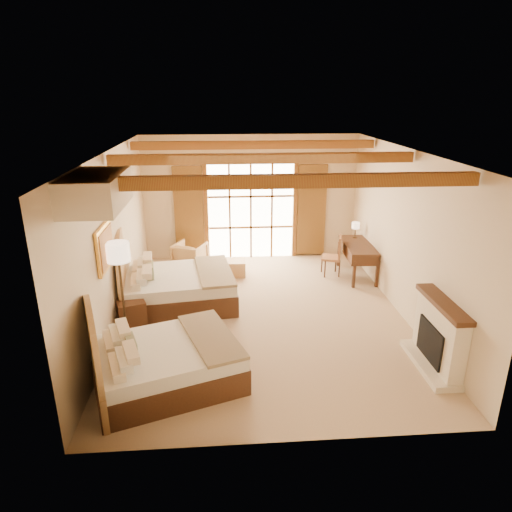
{
  "coord_description": "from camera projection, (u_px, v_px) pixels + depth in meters",
  "views": [
    {
      "loc": [
        -0.75,
        -8.09,
        4.18
      ],
      "look_at": [
        -0.11,
        0.2,
        1.18
      ],
      "focal_mm": 32.0,
      "sensor_mm": 36.0,
      "label": 1
    }
  ],
  "objects": [
    {
      "name": "wall_left",
      "position": [
        113.0,
        242.0,
        8.32
      ],
      "size": [
        0.0,
        7.0,
        7.0
      ],
      "primitive_type": "plane",
      "rotation": [
        1.57,
        0.0,
        1.57
      ],
      "color": "beige",
      "rests_on": "ground"
    },
    {
      "name": "wall_right",
      "position": [
        406.0,
        235.0,
        8.72
      ],
      "size": [
        0.0,
        7.0,
        7.0
      ],
      "primitive_type": "plane",
      "rotation": [
        1.57,
        0.0,
        -1.57
      ],
      "color": "beige",
      "rests_on": "ground"
    },
    {
      "name": "fireplace",
      "position": [
        438.0,
        338.0,
        7.2
      ],
      "size": [
        0.46,
        1.4,
        1.16
      ],
      "color": "#F4ECC4",
      "rests_on": "ground"
    },
    {
      "name": "painting",
      "position": [
        105.0,
        247.0,
        7.57
      ],
      "size": [
        0.06,
        0.95,
        0.75
      ],
      "color": "gold",
      "rests_on": "wall_left"
    },
    {
      "name": "wall_back",
      "position": [
        251.0,
        198.0,
        11.8
      ],
      "size": [
        5.5,
        0.0,
        5.5
      ],
      "primitive_type": "plane",
      "rotation": [
        1.57,
        0.0,
        0.0
      ],
      "color": "beige",
      "rests_on": "ground"
    },
    {
      "name": "canopy_valance",
      "position": [
        96.0,
        191.0,
        6.01
      ],
      "size": [
        0.7,
        1.4,
        0.45
      ],
      "primitive_type": "cube",
      "color": "#F4E9C3",
      "rests_on": "ceiling"
    },
    {
      "name": "bed_near",
      "position": [
        156.0,
        359.0,
        6.8
      ],
      "size": [
        2.59,
        2.18,
        1.38
      ],
      "rotation": [
        0.0,
        0.0,
        0.34
      ],
      "color": "#4C2D18",
      "rests_on": "floor"
    },
    {
      "name": "desk_lamp",
      "position": [
        356.0,
        226.0,
        11.15
      ],
      "size": [
        0.19,
        0.19,
        0.38
      ],
      "color": "#3A2C1B",
      "rests_on": "desk"
    },
    {
      "name": "ceiling_beams",
      "position": [
        263.0,
        158.0,
        8.02
      ],
      "size": [
        5.39,
        4.6,
        0.18
      ],
      "primitive_type": null,
      "color": "olive",
      "rests_on": "ceiling"
    },
    {
      "name": "desk_chair",
      "position": [
        332.0,
        263.0,
        10.99
      ],
      "size": [
        0.54,
        0.54,
        0.99
      ],
      "rotation": [
        0.0,
        0.0,
        -0.28
      ],
      "color": "#9E6244",
      "rests_on": "floor"
    },
    {
      "name": "floor_lamp",
      "position": [
        119.0,
        258.0,
        7.62
      ],
      "size": [
        0.39,
        0.39,
        1.83
      ],
      "color": "#3A2C1B",
      "rests_on": "floor"
    },
    {
      "name": "armchair",
      "position": [
        190.0,
        256.0,
        11.38
      ],
      "size": [
        0.94,
        0.95,
        0.66
      ],
      "primitive_type": "imported",
      "rotation": [
        0.0,
        0.0,
        -3.56
      ],
      "color": "tan",
      "rests_on": "floor"
    },
    {
      "name": "nightstand",
      "position": [
        132.0,
        315.0,
        8.44
      ],
      "size": [
        0.62,
        0.62,
        0.58
      ],
      "primitive_type": "cube",
      "rotation": [
        0.0,
        0.0,
        0.35
      ],
      "color": "#4C2D18",
      "rests_on": "floor"
    },
    {
      "name": "floor",
      "position": [
        263.0,
        315.0,
        9.06
      ],
      "size": [
        7.0,
        7.0,
        0.0
      ],
      "primitive_type": "plane",
      "color": "tan",
      "rests_on": "ground"
    },
    {
      "name": "french_doors",
      "position": [
        251.0,
        212.0,
        11.87
      ],
      "size": [
        3.95,
        0.08,
        2.6
      ],
      "color": "white",
      "rests_on": "ground"
    },
    {
      "name": "desk",
      "position": [
        357.0,
        259.0,
        10.88
      ],
      "size": [
        0.71,
        1.52,
        0.8
      ],
      "rotation": [
        0.0,
        0.0,
        -0.05
      ],
      "color": "#4C2D18",
      "rests_on": "floor"
    },
    {
      "name": "bed_far",
      "position": [
        170.0,
        285.0,
        9.36
      ],
      "size": [
        2.47,
        1.99,
        1.49
      ],
      "rotation": [
        0.0,
        0.0,
        0.13
      ],
      "color": "#4C2D18",
      "rests_on": "floor"
    },
    {
      "name": "ceiling",
      "position": [
        263.0,
        151.0,
        7.98
      ],
      "size": [
        7.0,
        7.0,
        0.0
      ],
      "primitive_type": "plane",
      "rotation": [
        3.14,
        0.0,
        0.0
      ],
      "color": "#B4753E",
      "rests_on": "ground"
    },
    {
      "name": "ottoman",
      "position": [
        235.0,
        267.0,
        11.03
      ],
      "size": [
        0.51,
        0.51,
        0.37
      ],
      "primitive_type": "cube",
      "rotation": [
        0.0,
        0.0,
        -0.01
      ],
      "color": "tan",
      "rests_on": "floor"
    }
  ]
}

